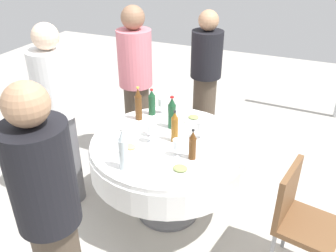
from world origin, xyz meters
name	(u,v)px	position (x,y,z in m)	size (l,w,h in m)	color
ground_plane	(168,210)	(0.00, 0.00, 0.00)	(10.00, 10.00, 0.00)	#B7B2A8
dining_table	(168,156)	(0.00, 0.00, 0.59)	(1.29, 1.29, 0.74)	white
bottle_dark_green_rear	(172,113)	(-0.06, 0.22, 0.88)	(0.07, 0.07, 0.30)	#194728
bottle_dark_green_east	(152,103)	(-0.33, 0.38, 0.86)	(0.06, 0.06, 0.25)	#194728
bottle_brown_far	(193,145)	(0.27, -0.16, 0.86)	(0.06, 0.06, 0.25)	#593314
bottle_amber_south	(175,127)	(0.05, 0.02, 0.87)	(0.06, 0.06, 0.27)	#8C5619
bottle_clear_left	(123,150)	(-0.14, -0.47, 0.89)	(0.07, 0.07, 0.33)	silver
bottle_brown_mid	(138,104)	(-0.39, 0.25, 0.89)	(0.06, 0.06, 0.31)	#593314
wine_glass_south	(201,127)	(0.23, 0.14, 0.85)	(0.07, 0.07, 0.15)	white
wine_glass_left	(162,103)	(-0.25, 0.44, 0.85)	(0.06, 0.06, 0.15)	white
wine_glass_mid	(151,125)	(-0.16, 0.02, 0.84)	(0.07, 0.07, 0.15)	white
wine_glass_right	(151,130)	(-0.12, -0.07, 0.86)	(0.07, 0.07, 0.17)	white
wine_glass_outer	(177,144)	(0.15, -0.17, 0.84)	(0.07, 0.07, 0.14)	white
plate_outer	(128,130)	(-0.38, 0.01, 0.75)	(0.22, 0.22, 0.02)	white
plate_north	(180,170)	(0.24, -0.35, 0.75)	(0.23, 0.23, 0.04)	white
plate_west	(130,148)	(-0.22, -0.24, 0.75)	(0.21, 0.21, 0.04)	white
plate_front	(194,118)	(0.07, 0.43, 0.75)	(0.21, 0.21, 0.04)	white
person_rear	(136,84)	(-0.66, 0.71, 0.87)	(0.34, 0.34, 1.65)	#4C3F33
person_east	(205,78)	(-0.11, 1.30, 0.81)	(0.34, 0.34, 1.54)	#4C3F33
person_far	(59,117)	(-0.92, -0.20, 0.87)	(0.34, 0.34, 1.65)	slate
person_south	(50,217)	(-0.18, -1.19, 0.88)	(0.34, 0.34, 1.67)	#4C3F33
chair_mid	(299,215)	(1.08, -0.21, 0.52)	(0.47, 0.47, 0.87)	brown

